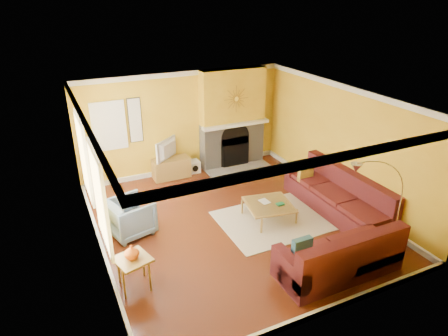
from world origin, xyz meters
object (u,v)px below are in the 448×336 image
sectional_sofa (310,211)px  armchair (130,217)px  coffee_table (269,211)px  media_console (171,168)px  side_table (134,273)px  arc_lamp (377,211)px

sectional_sofa → armchair: sectional_sofa is taller
coffee_table → media_console: size_ratio=0.98×
media_console → armchair: 2.70m
side_table → armchair: bearing=78.6°
side_table → arc_lamp: 4.33m
arc_lamp → armchair: bearing=144.5°
sectional_sofa → armchair: bearing=156.9°
side_table → sectional_sofa: bearing=3.2°
media_console → arc_lamp: bearing=-65.6°
media_console → sectional_sofa: bearing=-63.9°
side_table → coffee_table: bearing=16.3°
media_console → side_table: 4.28m
sectional_sofa → coffee_table: size_ratio=3.76×
sectional_sofa → armchair: size_ratio=4.27×
arc_lamp → coffee_table: bearing=116.1°
media_console → coffee_table: bearing=-66.9°
coffee_table → media_console: bearing=113.1°
sectional_sofa → coffee_table: (-0.53, 0.71, -0.26)m
side_table → arc_lamp: arc_lamp is taller
armchair → arc_lamp: arc_lamp is taller
side_table → media_console: bearing=63.4°
sectional_sofa → coffee_table: 0.93m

